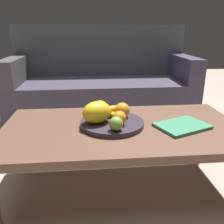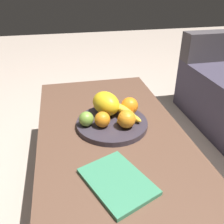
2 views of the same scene
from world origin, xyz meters
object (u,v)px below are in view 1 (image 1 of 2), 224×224
orange_front (122,110)px  orange_left (100,108)px  apple_front (116,124)px  banana_bunch (109,112)px  coffee_table (122,133)px  orange_right (119,118)px  melon_large_front (97,112)px  couch (102,88)px  fruit_bowl (112,123)px  magazine (182,126)px

orange_front → orange_left: bearing=158.2°
apple_front → banana_bunch: size_ratio=0.39×
coffee_table → orange_right: size_ratio=17.49×
melon_large_front → couch: bearing=85.9°
coffee_table → couch: (-0.05, 1.16, -0.04)m
couch → orange_right: bearing=-88.7°
orange_right → orange_left: bearing=120.2°
fruit_bowl → magazine: (0.36, -0.06, -0.00)m
coffee_table → fruit_bowl: size_ratio=3.74×
fruit_bowl → melon_large_front: melon_large_front is taller
apple_front → coffee_table: bearing=67.3°
melon_large_front → orange_left: (0.02, 0.11, -0.01)m
apple_front → magazine: bearing=10.1°
couch → orange_front: (0.05, -1.09, 0.14)m
coffee_table → magazine: bearing=-8.4°
coffee_table → couch: size_ratio=0.73×
fruit_bowl → apple_front: (0.01, -0.12, 0.05)m
melon_large_front → magazine: (0.43, -0.05, -0.07)m
coffee_table → apple_front: (-0.04, -0.11, 0.10)m
orange_right → banana_bunch: size_ratio=0.41×
orange_front → orange_right: 0.11m
orange_left → magazine: orange_left is taller
couch → melon_large_front: (-0.08, -1.16, 0.16)m
fruit_bowl → orange_right: 0.08m
coffee_table → orange_right: 0.11m
orange_front → couch: bearing=92.9°
fruit_bowl → magazine: bearing=-9.2°
melon_large_front → fruit_bowl: bearing=8.2°
magazine → orange_right: bearing=156.3°
orange_front → orange_right: bearing=-105.0°
orange_front → orange_right: (-0.03, -0.10, -0.01)m
coffee_table → orange_left: 0.19m
magazine → apple_front: bearing=167.7°
coffee_table → apple_front: bearing=-112.7°
fruit_bowl → apple_front: bearing=-86.1°
melon_large_front → apple_front: (0.09, -0.11, -0.02)m
banana_bunch → orange_right: bearing=-70.2°
couch → magazine: 1.26m
apple_front → banana_bunch: apple_front is taller
coffee_table → couch: 1.16m
couch → magazine: size_ratio=6.80×
orange_right → magazine: bearing=-1.3°
orange_left → apple_front: (0.06, -0.22, -0.01)m
melon_large_front → orange_front: bearing=25.2°
couch → orange_left: bearing=-93.3°
banana_bunch → fruit_bowl: bearing=-80.9°
melon_large_front → orange_right: size_ratio=2.16×
fruit_bowl → orange_left: (-0.06, 0.10, 0.05)m
melon_large_front → orange_front: melon_large_front is taller
coffee_table → orange_front: bearing=84.3°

